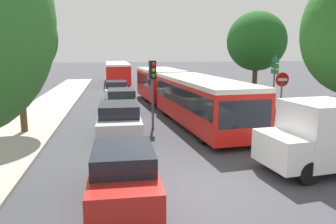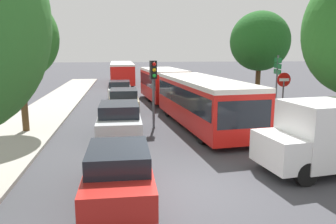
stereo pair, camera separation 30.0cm
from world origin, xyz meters
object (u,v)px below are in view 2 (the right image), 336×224
Objects in this scene: articulated_bus at (183,91)px; tree_right_mid at (261,43)px; queued_car_tan at (124,100)px; traffic_light at (153,79)px; no_entry_sign at (283,92)px; queued_car_white at (120,89)px; tree_left_mid at (19,38)px; direction_sign_post at (277,73)px; city_bus_rear at (122,71)px; queued_car_silver at (120,119)px; queued_car_red at (119,171)px.

articulated_bus is 7.21m from tree_right_mid.
traffic_light reaches higher than queued_car_tan.
queued_car_white is at bearing -145.55° from no_entry_sign.
tree_left_mid is (-4.39, -11.00, 3.72)m from queued_car_white.
direction_sign_post is at bearing 95.58° from traffic_light.
tree_left_mid reaches higher than traffic_light.
queued_car_tan is at bearing -126.02° from no_entry_sign.
queued_car_white is (-0.23, -12.35, -0.68)m from city_bus_rear.
articulated_bus is 3.78× the size of queued_car_silver.
queued_car_red is 1.44× the size of no_entry_sign.
traffic_light is (-2.15, -3.59, 1.07)m from articulated_bus.
tree_left_mid reaches higher than no_entry_sign.
queued_car_tan is (0.05, -18.46, -0.66)m from city_bus_rear.
traffic_light is 0.53× the size of tree_left_mid.
tree_left_mid is (-4.42, 7.53, 3.73)m from queued_car_red.
tree_right_mid is at bearing -151.14° from city_bus_rear.
tree_right_mid is at bearing -52.59° from queued_car_silver.
queued_car_tan is at bearing -171.32° from tree_right_mid.
queued_car_tan is 1.03× the size of queued_car_white.
queued_car_red is at bearing 179.30° from queued_car_tan.
tree_right_mid is at bearing -114.54° from queued_car_white.
city_bus_rear is 3.16× the size of direction_sign_post.
city_bus_rear is at bearing -0.02° from queued_car_silver.
traffic_light is at bearing -11.94° from queued_car_red.
tree_right_mid reaches higher than queued_car_tan.
queued_car_tan is (-3.60, 1.07, -0.68)m from articulated_bus.
traffic_light is 8.09m from direction_sign_post.
traffic_light is at bearing -177.15° from city_bus_rear.
queued_car_white is 11.55m from tree_right_mid.
tree_right_mid reaches higher than traffic_light.
direction_sign_post is at bearing -156.84° from city_bus_rear.
no_entry_sign reaches higher than queued_car_white.
direction_sign_post is (9.44, -8.31, 1.84)m from queued_car_white.
queued_car_tan is 9.60m from direction_sign_post.
city_bus_rear is 30.89m from queued_car_red.
tree_left_mid is (-6.12, -0.23, 1.95)m from traffic_light.
traffic_light is 6.46m from no_entry_sign.
traffic_light is (1.71, 1.31, 1.72)m from queued_car_silver.
tree_left_mid reaches higher than city_bus_rear.
articulated_bus is 6.27m from queued_car_silver.
queued_car_white is (-0.02, 12.08, -0.05)m from queued_car_silver.
no_entry_sign is (6.35, -1.01, -0.62)m from traffic_light.
queued_car_white is at bearing -157.45° from articulated_bus.
tree_left_mid reaches higher than queued_car_tan.
city_bus_rear is at bearing -54.77° from direction_sign_post.
no_entry_sign is (7.81, -5.68, 1.13)m from queued_car_tan.
queued_car_white is (-0.28, 6.10, -0.02)m from queued_car_tan.
queued_car_silver is 12.08m from queued_car_white.
traffic_light is (1.45, -4.66, 1.75)m from queued_car_tan.
no_entry_sign is (8.06, 0.30, 1.09)m from queued_car_silver.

